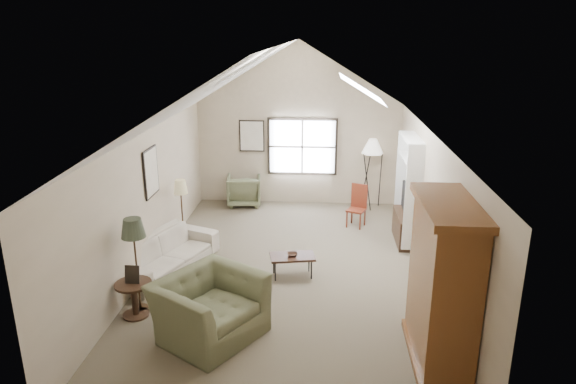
# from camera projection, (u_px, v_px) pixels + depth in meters

# --- Properties ---
(room_shell) EXTENTS (5.01, 8.01, 4.00)m
(room_shell) POSITION_uv_depth(u_px,v_px,m) (286.00, 94.00, 8.34)
(room_shell) COLOR #6D624E
(room_shell) RESTS_ON ground
(window) EXTENTS (1.72, 0.08, 1.42)m
(window) POSITION_uv_depth(u_px,v_px,m) (302.00, 147.00, 12.63)
(window) COLOR black
(window) RESTS_ON room_shell
(skylight) EXTENTS (0.80, 1.20, 0.52)m
(skylight) POSITION_uv_depth(u_px,v_px,m) (363.00, 87.00, 9.10)
(skylight) COLOR white
(skylight) RESTS_ON room_shell
(wall_art) EXTENTS (1.97, 3.71, 0.88)m
(wall_art) POSITION_uv_depth(u_px,v_px,m) (204.00, 153.00, 10.76)
(wall_art) COLOR black
(wall_art) RESTS_ON room_shell
(armoire) EXTENTS (0.60, 1.50, 2.20)m
(armoire) POSITION_uv_depth(u_px,v_px,m) (443.00, 284.00, 6.54)
(armoire) COLOR brown
(armoire) RESTS_ON ground
(tv_alcove) EXTENTS (0.32, 1.30, 2.10)m
(tv_alcove) POSITION_uv_depth(u_px,v_px,m) (408.00, 188.00, 10.32)
(tv_alcove) COLOR white
(tv_alcove) RESTS_ON ground
(media_console) EXTENTS (0.34, 1.18, 0.60)m
(media_console) POSITION_uv_depth(u_px,v_px,m) (404.00, 228.00, 10.58)
(media_console) COLOR #382316
(media_console) RESTS_ON ground
(tv_panel) EXTENTS (0.05, 0.90, 0.55)m
(tv_panel) POSITION_uv_depth(u_px,v_px,m) (406.00, 199.00, 10.39)
(tv_panel) COLOR black
(tv_panel) RESTS_ON media_console
(sofa) EXTENTS (1.62, 2.38, 0.65)m
(sofa) POSITION_uv_depth(u_px,v_px,m) (166.00, 253.00, 9.32)
(sofa) COLOR beige
(sofa) RESTS_ON ground
(armchair_near) EXTENTS (1.76, 1.81, 0.90)m
(armchair_near) POSITION_uv_depth(u_px,v_px,m) (210.00, 308.00, 7.24)
(armchair_near) COLOR #696B4B
(armchair_near) RESTS_ON ground
(armchair_far) EXTENTS (0.90, 0.92, 0.76)m
(armchair_far) POSITION_uv_depth(u_px,v_px,m) (244.00, 190.00, 12.80)
(armchair_far) COLOR #5F6547
(armchair_far) RESTS_ON ground
(coffee_table) EXTENTS (0.84, 0.57, 0.40)m
(coffee_table) POSITION_uv_depth(u_px,v_px,m) (292.00, 266.00, 9.10)
(coffee_table) COLOR #3D2419
(coffee_table) RESTS_ON ground
(bowl) EXTENTS (0.22, 0.22, 0.05)m
(bowl) POSITION_uv_depth(u_px,v_px,m) (292.00, 254.00, 9.03)
(bowl) COLOR #382017
(bowl) RESTS_ON coffee_table
(side_table) EXTENTS (0.72, 0.72, 0.55)m
(side_table) POSITION_uv_depth(u_px,v_px,m) (135.00, 299.00, 7.81)
(side_table) COLOR #3C2618
(side_table) RESTS_ON ground
(side_chair) EXTENTS (0.49, 0.49, 0.95)m
(side_chair) POSITION_uv_depth(u_px,v_px,m) (356.00, 206.00, 11.33)
(side_chair) COLOR maroon
(side_chair) RESTS_ON ground
(tripod_lamp) EXTENTS (0.54, 0.54, 1.75)m
(tripod_lamp) POSITION_uv_depth(u_px,v_px,m) (371.00, 173.00, 12.44)
(tripod_lamp) COLOR white
(tripod_lamp) RESTS_ON ground
(dark_lamp) EXTENTS (0.48, 0.48, 1.54)m
(dark_lamp) POSITION_uv_depth(u_px,v_px,m) (136.00, 264.00, 7.85)
(dark_lamp) COLOR #282E21
(dark_lamp) RESTS_ON ground
(tan_lamp) EXTENTS (0.36, 0.36, 1.39)m
(tan_lamp) POSITION_uv_depth(u_px,v_px,m) (182.00, 212.00, 10.35)
(tan_lamp) COLOR tan
(tan_lamp) RESTS_ON ground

